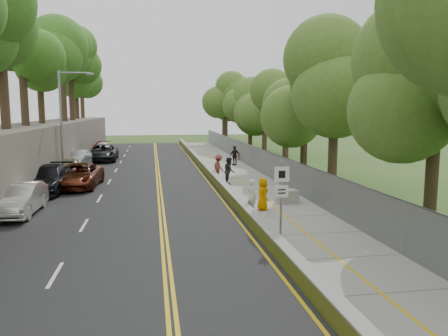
# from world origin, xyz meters

# --- Properties ---
(ground) EXTENTS (140.00, 140.00, 0.00)m
(ground) POSITION_xyz_m (0.00, 0.00, 0.00)
(ground) COLOR #33511E
(ground) RESTS_ON ground
(road) EXTENTS (11.20, 66.00, 0.04)m
(road) POSITION_xyz_m (-5.40, 15.00, 0.02)
(road) COLOR black
(road) RESTS_ON ground
(sidewalk) EXTENTS (4.20, 66.00, 0.05)m
(sidewalk) POSITION_xyz_m (2.55, 15.00, 0.03)
(sidewalk) COLOR gray
(sidewalk) RESTS_ON ground
(jersey_barrier) EXTENTS (0.42, 66.00, 0.60)m
(jersey_barrier) POSITION_xyz_m (0.25, 15.00, 0.30)
(jersey_barrier) COLOR #B8D320
(jersey_barrier) RESTS_ON ground
(rock_embankment) EXTENTS (5.00, 66.00, 4.00)m
(rock_embankment) POSITION_xyz_m (-13.50, 15.00, 2.00)
(rock_embankment) COLOR #595147
(rock_embankment) RESTS_ON ground
(chainlink_fence) EXTENTS (0.04, 66.00, 2.00)m
(chainlink_fence) POSITION_xyz_m (4.65, 15.00, 1.00)
(chainlink_fence) COLOR slate
(chainlink_fence) RESTS_ON ground
(trees_embankment) EXTENTS (6.40, 66.00, 13.00)m
(trees_embankment) POSITION_xyz_m (-13.00, 15.00, 10.50)
(trees_embankment) COLOR #438025
(trees_embankment) RESTS_ON rock_embankment
(trees_fenceside) EXTENTS (7.00, 66.00, 14.00)m
(trees_fenceside) POSITION_xyz_m (7.00, 15.00, 7.00)
(trees_fenceside) COLOR #547C2B
(trees_fenceside) RESTS_ON ground
(streetlight) EXTENTS (2.52, 0.22, 8.00)m
(streetlight) POSITION_xyz_m (-10.46, 14.00, 4.64)
(streetlight) COLOR gray
(streetlight) RESTS_ON ground
(signpost) EXTENTS (0.62, 0.09, 3.10)m
(signpost) POSITION_xyz_m (1.05, -3.02, 1.96)
(signpost) COLOR gray
(signpost) RESTS_ON sidewalk
(construction_barrel) EXTENTS (0.53, 0.53, 0.86)m
(construction_barrel) POSITION_xyz_m (4.30, 23.62, 0.48)
(construction_barrel) COLOR orange
(construction_barrel) RESTS_ON sidewalk
(concrete_block) EXTENTS (1.21, 0.98, 0.73)m
(concrete_block) POSITION_xyz_m (3.20, 3.00, 0.42)
(concrete_block) COLOR gray
(concrete_block) RESTS_ON sidewalk
(car_1) EXTENTS (1.70, 4.74, 1.55)m
(car_1) POSITION_xyz_m (-10.60, 2.59, 0.82)
(car_1) COLOR silver
(car_1) RESTS_ON road
(car_2) EXTENTS (2.98, 5.83, 1.58)m
(car_2) POSITION_xyz_m (-9.00, 10.01, 0.83)
(car_2) COLOR #5B2212
(car_2) RESTS_ON road
(car_3) EXTENTS (2.67, 5.89, 1.67)m
(car_3) POSITION_xyz_m (-10.60, 8.54, 0.88)
(car_3) COLOR black
(car_3) RESTS_ON road
(car_4) EXTENTS (1.89, 4.03, 1.33)m
(car_4) POSITION_xyz_m (-10.60, 16.16, 0.71)
(car_4) COLOR tan
(car_4) RESTS_ON road
(car_5) EXTENTS (2.03, 5.02, 1.62)m
(car_5) POSITION_xyz_m (-10.60, 19.23, 0.85)
(car_5) COLOR silver
(car_5) RESTS_ON road
(car_6) EXTENTS (2.77, 5.93, 1.64)m
(car_6) POSITION_xyz_m (-9.00, 25.27, 0.86)
(car_6) COLOR black
(car_6) RESTS_ON road
(car_7) EXTENTS (2.21, 4.72, 1.33)m
(car_7) POSITION_xyz_m (-10.06, 33.46, 0.71)
(car_7) COLOR maroon
(car_7) RESTS_ON road
(car_8) EXTENTS (1.98, 4.45, 1.49)m
(car_8) POSITION_xyz_m (-9.67, 31.41, 0.78)
(car_8) COLOR white
(car_8) RESTS_ON road
(painter_0) EXTENTS (0.65, 0.89, 1.69)m
(painter_0) POSITION_xyz_m (1.45, 1.57, 0.89)
(painter_0) COLOR #BC7400
(painter_0) RESTS_ON sidewalk
(painter_1) EXTENTS (0.62, 0.73, 1.71)m
(painter_1) POSITION_xyz_m (0.75, 1.00, 0.90)
(painter_1) COLOR silver
(painter_1) RESTS_ON sidewalk
(painter_2) EXTENTS (0.86, 1.03, 1.89)m
(painter_2) POSITION_xyz_m (1.12, 9.48, 0.99)
(painter_2) COLOR black
(painter_2) RESTS_ON sidewalk
(painter_3) EXTENTS (1.04, 1.33, 1.81)m
(painter_3) POSITION_xyz_m (0.75, 12.00, 0.96)
(painter_3) COLOR brown
(painter_3) RESTS_ON sidewalk
(person_far) EXTENTS (1.14, 0.84, 1.80)m
(person_far) POSITION_xyz_m (3.43, 19.62, 0.95)
(person_far) COLOR black
(person_far) RESTS_ON sidewalk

